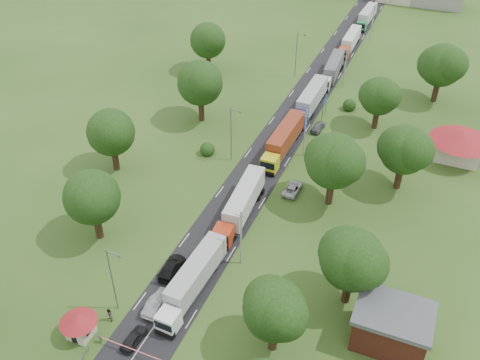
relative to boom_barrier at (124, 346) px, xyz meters
The scene contains 37 objects.
ground 25.05m from the boom_barrier, 86.89° to the left, with size 260.00×260.00×0.00m, color #294617.
road 45.03m from the boom_barrier, 88.27° to the left, with size 8.00×200.00×0.04m, color black.
boom_barrier is the anchor object (origin of this frame).
guard_booth 5.98m from the boom_barrier, behind, with size 4.40×4.40×3.45m.
info_sign 60.39m from the boom_barrier, 83.76° to the left, with size 0.12×3.10×4.10m.
pole_1 19.63m from the boom_barrier, 69.14° to the left, with size 1.60×0.24×9.00m.
pole_2 46.66m from the boom_barrier, 81.52° to the left, with size 1.60×0.24×9.00m.
pole_3 74.41m from the boom_barrier, 84.71° to the left, with size 1.60×0.24×9.00m.
pole_4 102.30m from the boom_barrier, 86.15° to the left, with size 1.60×0.24×9.00m.
lamp_0 7.91m from the boom_barrier, 128.59° to the left, with size 2.03×0.22×10.00m.
lamp_1 40.47m from the boom_barrier, 95.70° to the left, with size 2.03×0.22×10.00m.
lamp_2 75.25m from the boom_barrier, 93.05° to the left, with size 2.03×0.22×10.00m.
tree_2 17.86m from the boom_barrier, 24.96° to the left, with size 8.00×8.00×10.10m.
tree_3 28.11m from the boom_barrier, 38.79° to the left, with size 8.80×8.80×11.07m.
tree_4 38.62m from the boom_barrier, 67.81° to the left, with size 9.60×9.60×12.05m.
tree_5 49.47m from the boom_barrier, 61.59° to the left, with size 8.80×8.80×11.07m.
tree_6 62.58m from the boom_barrier, 74.79° to the left, with size 8.00×8.00×10.10m.
tree_7 79.63m from the boom_barrier, 71.37° to the left, with size 9.60×9.60×12.05m.
tree_10 21.36m from the boom_barrier, 132.02° to the left, with size 8.80×8.80×11.07m.
tree_11 37.10m from the boom_barrier, 124.41° to the left, with size 8.80×8.80×11.07m.
tree_12 52.73m from the boom_barrier, 106.28° to the left, with size 9.60×9.60×12.05m.
tree_13 73.99m from the boom_barrier, 107.90° to the left, with size 8.80×8.80×11.07m.
house_brick 30.34m from the boom_barrier, 25.42° to the left, with size 8.60×6.60×5.20m.
house_cream 63.37m from the boom_barrier, 60.31° to the left, with size 10.08×10.08×5.80m.
truck_0 11.54m from the boom_barrier, 73.55° to the left, with size 3.03×14.85×4.11m.
truck_1 27.24m from the boom_barrier, 83.29° to the left, with size 3.49×15.44×4.26m.
truck_2 46.03m from the boom_barrier, 86.06° to the left, with size 2.87×15.72×4.36m.
truck_3 61.59m from the boom_barrier, 86.93° to the left, with size 2.74×15.71×4.36m.
truck_4 77.41m from the boom_barrier, 87.35° to the left, with size 3.24×14.38×3.97m.
truck_5 94.39m from the boom_barrier, 87.91° to the left, with size 2.50×13.80×3.82m.
truck_6 112.73m from the boom_barrier, 88.22° to the left, with size 2.79×13.86×3.83m.
car_lane_front 1.56m from the boom_barrier, 76.59° to the left, with size 1.58×3.92×1.34m, color black.
car_lane_mid 7.01m from the boom_barrier, 87.08° to the left, with size 1.77×5.07×1.67m, color gray.
car_lane_rear 13.04m from the boom_barrier, 94.19° to the left, with size 2.19×5.38×1.56m, color black.
car_verge_near 36.45m from the boom_barrier, 76.73° to the left, with size 2.24×4.87×1.35m, color #B2B2B2.
car_verge_far 55.46m from the boom_barrier, 82.90° to the left, with size 1.73×4.31×1.47m, color #56585D.
pedestrian_booth 4.92m from the boom_barrier, 142.39° to the left, with size 0.94×0.74×1.94m, color gray.
Camera 1 is at (25.08, -54.05, 52.01)m, focal length 40.00 mm.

